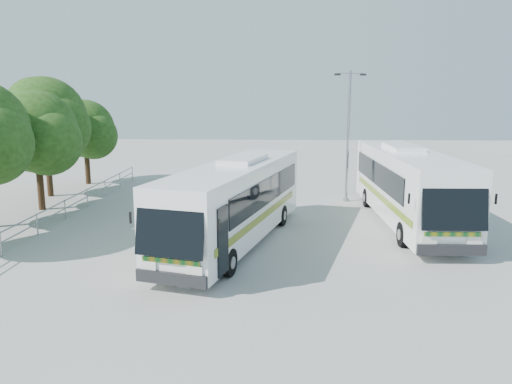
{
  "coord_description": "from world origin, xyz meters",
  "views": [
    {
      "loc": [
        0.68,
        -21.21,
        6.17
      ],
      "look_at": [
        -0.27,
        2.14,
        1.65
      ],
      "focal_mm": 35.0,
      "sensor_mm": 36.0,
      "label": 1
    }
  ],
  "objects_px": {
    "tree_far_e": "(86,129)",
    "lamppost": "(348,130)",
    "coach_adjacent": "(407,184)",
    "coach_main": "(236,200)",
    "tree_far_c": "(37,132)",
    "tree_far_d": "(46,118)"
  },
  "relations": [
    {
      "from": "tree_far_d",
      "to": "coach_adjacent",
      "type": "relative_size",
      "value": 0.57
    },
    {
      "from": "tree_far_e",
      "to": "tree_far_d",
      "type": "bearing_deg",
      "value": -98.63
    },
    {
      "from": "coach_main",
      "to": "lamppost",
      "type": "bearing_deg",
      "value": 71.56
    },
    {
      "from": "coach_main",
      "to": "tree_far_e",
      "type": "bearing_deg",
      "value": 144.76
    },
    {
      "from": "coach_adjacent",
      "to": "tree_far_e",
      "type": "bearing_deg",
      "value": 151.27
    },
    {
      "from": "coach_main",
      "to": "tree_far_c",
      "type": "bearing_deg",
      "value": 167.34
    },
    {
      "from": "tree_far_c",
      "to": "coach_main",
      "type": "xyz_separation_m",
      "value": [
        11.11,
        -5.88,
        -2.41
      ]
    },
    {
      "from": "tree_far_d",
      "to": "coach_main",
      "type": "xyz_separation_m",
      "value": [
        12.3,
        -9.58,
        -2.97
      ]
    },
    {
      "from": "tree_far_c",
      "to": "coach_main",
      "type": "relative_size",
      "value": 0.53
    },
    {
      "from": "tree_far_d",
      "to": "lamppost",
      "type": "distance_m",
      "value": 18.19
    },
    {
      "from": "coach_main",
      "to": "coach_adjacent",
      "type": "relative_size",
      "value": 0.97
    },
    {
      "from": "tree_far_c",
      "to": "tree_far_d",
      "type": "distance_m",
      "value": 3.93
    },
    {
      "from": "tree_far_e",
      "to": "coach_adjacent",
      "type": "bearing_deg",
      "value": -27.64
    },
    {
      "from": "coach_adjacent",
      "to": "lamppost",
      "type": "distance_m",
      "value": 5.93
    },
    {
      "from": "tree_far_d",
      "to": "coach_main",
      "type": "relative_size",
      "value": 0.59
    },
    {
      "from": "tree_far_d",
      "to": "coach_main",
      "type": "height_order",
      "value": "tree_far_d"
    },
    {
      "from": "tree_far_c",
      "to": "tree_far_d",
      "type": "height_order",
      "value": "tree_far_d"
    },
    {
      "from": "tree_far_c",
      "to": "tree_far_e",
      "type": "bearing_deg",
      "value": 93.54
    },
    {
      "from": "tree_far_e",
      "to": "coach_main",
      "type": "height_order",
      "value": "tree_far_e"
    },
    {
      "from": "coach_main",
      "to": "coach_adjacent",
      "type": "height_order",
      "value": "coach_adjacent"
    },
    {
      "from": "tree_far_e",
      "to": "lamppost",
      "type": "relative_size",
      "value": 0.78
    },
    {
      "from": "tree_far_c",
      "to": "coach_adjacent",
      "type": "distance_m",
      "value": 19.44
    }
  ]
}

